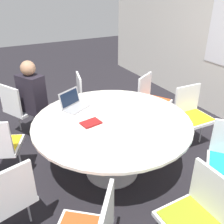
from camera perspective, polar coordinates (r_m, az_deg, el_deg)
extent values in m
plane|color=black|center=(3.23, 0.00, -13.29)|extent=(16.00, 16.00, 0.00)
cylinder|color=#B7B7BC|center=(3.23, 0.00, -13.15)|extent=(0.65, 0.65, 0.02)
cylinder|color=#B7B7BC|center=(3.01, 0.00, -8.03)|extent=(0.14, 0.14, 0.69)
cylinder|color=silver|center=(2.82, 0.00, -2.08)|extent=(1.78, 1.78, 0.03)
cube|color=white|center=(3.95, -19.45, 0.68)|extent=(0.59, 0.58, 0.04)
cube|color=#4C5156|center=(3.94, -19.50, 1.02)|extent=(0.52, 0.51, 0.01)
cube|color=white|center=(3.76, -22.24, 2.57)|extent=(0.38, 0.22, 0.40)
cylinder|color=silver|center=(4.18, -20.50, -1.52)|extent=(0.02, 0.02, 0.42)
cylinder|color=silver|center=(3.92, -17.30, -2.96)|extent=(0.02, 0.02, 0.42)
cube|color=white|center=(3.16, -23.99, -7.14)|extent=(0.56, 0.57, 0.04)
cube|color=gold|center=(3.15, -24.07, -6.74)|extent=(0.50, 0.51, 0.01)
cylinder|color=silver|center=(3.23, -20.17, -10.53)|extent=(0.02, 0.02, 0.42)
cube|color=white|center=(2.49, -23.38, -17.59)|extent=(0.52, 0.53, 0.04)
cube|color=red|center=(2.47, -23.49, -17.15)|extent=(0.45, 0.47, 0.01)
cube|color=white|center=(2.20, -22.53, -16.42)|extent=(0.13, 0.41, 0.40)
cylinder|color=silver|center=(2.68, -18.68, -19.62)|extent=(0.02, 0.02, 0.42)
cube|color=white|center=(1.85, -1.21, -23.86)|extent=(0.35, 0.28, 0.40)
cube|color=white|center=(2.22, 17.44, -23.04)|extent=(0.44, 0.42, 0.04)
cube|color=olive|center=(2.20, 17.54, -22.60)|extent=(0.39, 0.37, 0.01)
cube|color=white|center=(2.18, 22.08, -16.83)|extent=(0.42, 0.03, 0.40)
cylinder|color=silver|center=(2.99, 20.80, -14.27)|extent=(0.02, 0.02, 0.42)
cube|color=white|center=(3.64, 18.32, -1.44)|extent=(0.43, 0.45, 0.04)
cube|color=gold|center=(3.63, 18.38, -1.08)|extent=(0.38, 0.40, 0.01)
cube|color=white|center=(3.67, 16.76, 2.88)|extent=(0.04, 0.42, 0.40)
cylinder|color=silver|center=(3.87, 19.77, -3.83)|extent=(0.02, 0.02, 0.42)
cylinder|color=silver|center=(3.64, 15.73, -5.23)|extent=(0.02, 0.02, 0.42)
cube|color=white|center=(3.97, 9.83, 2.07)|extent=(0.58, 0.59, 0.04)
cube|color=#E04C1E|center=(3.96, 9.86, 2.41)|extent=(0.51, 0.52, 0.01)
cube|color=white|center=(3.95, 7.47, 5.61)|extent=(0.23, 0.38, 0.40)
cylinder|color=silver|center=(4.22, 10.54, 0.13)|extent=(0.02, 0.02, 0.42)
cylinder|color=silver|center=(3.93, 8.53, -1.90)|extent=(0.02, 0.02, 0.42)
cube|color=white|center=(4.07, -4.60, 3.00)|extent=(0.53, 0.51, 0.04)
cube|color=#E04C1E|center=(4.05, -4.62, 3.34)|extent=(0.46, 0.45, 0.01)
cube|color=white|center=(3.95, -7.51, 5.60)|extent=(0.41, 0.13, 0.40)
cylinder|color=silver|center=(4.32, -4.93, 1.18)|extent=(0.02, 0.02, 0.42)
cylinder|color=silver|center=(4.01, -4.00, -1.01)|extent=(0.02, 0.02, 0.42)
cylinder|color=#231E28|center=(3.99, -16.54, -1.99)|extent=(0.10, 0.10, 0.46)
cylinder|color=#231E28|center=(3.86, -14.78, -2.74)|extent=(0.10, 0.10, 0.46)
cube|color=#231E28|center=(3.65, -17.81, 3.90)|extent=(0.42, 0.36, 0.55)
sphere|color=#A87A5B|center=(3.53, -18.67, 9.49)|extent=(0.20, 0.20, 0.20)
cube|color=#99999E|center=(3.10, -8.19, 0.97)|extent=(0.34, 0.38, 0.02)
cube|color=#99999E|center=(3.12, -9.71, 3.20)|extent=(0.20, 0.31, 0.20)
cube|color=black|center=(3.11, -9.63, 3.18)|extent=(0.17, 0.27, 0.17)
cube|color=maroon|center=(2.74, -4.84, -2.50)|extent=(0.18, 0.23, 0.02)
cylinder|color=white|center=(2.90, 3.35, 0.25)|extent=(0.08, 0.08, 0.10)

